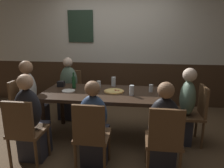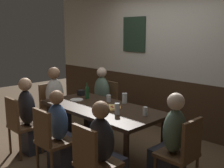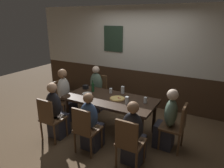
# 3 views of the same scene
# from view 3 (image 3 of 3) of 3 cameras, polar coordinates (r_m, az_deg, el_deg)

# --- Properties ---
(ground_plane) EXTENTS (12.00, 12.00, 0.00)m
(ground_plane) POSITION_cam_3_polar(r_m,az_deg,el_deg) (4.50, -0.53, -12.72)
(ground_plane) COLOR brown
(wall_back) EXTENTS (6.40, 0.13, 2.60)m
(wall_back) POSITION_cam_3_polar(r_m,az_deg,el_deg) (5.46, 7.98, 7.32)
(wall_back) COLOR #3D2819
(wall_back) RESTS_ON ground_plane
(dining_table) EXTENTS (1.86, 0.89, 0.74)m
(dining_table) POSITION_cam_3_polar(r_m,az_deg,el_deg) (4.20, -0.56, -4.92)
(dining_table) COLOR black
(dining_table) RESTS_ON ground_plane
(chair_left_near) EXTENTS (0.40, 0.40, 0.88)m
(chair_left_near) POSITION_cam_3_polar(r_m,az_deg,el_deg) (4.12, -16.78, -8.80)
(chair_left_near) COLOR brown
(chair_left_near) RESTS_ON ground_plane
(chair_head_east) EXTENTS (0.40, 0.40, 0.88)m
(chair_head_east) POSITION_cam_3_polar(r_m,az_deg,el_deg) (3.86, 17.47, -10.76)
(chair_head_east) COLOR brown
(chair_head_east) RESTS_ON ground_plane
(chair_right_near) EXTENTS (0.40, 0.40, 0.88)m
(chair_right_near) POSITION_cam_3_polar(r_m,az_deg,el_deg) (3.27, 4.74, -15.51)
(chair_right_near) COLOR brown
(chair_right_near) RESTS_ON ground_plane
(chair_left_far) EXTENTS (0.40, 0.40, 0.88)m
(chair_left_far) POSITION_cam_3_polar(r_m,az_deg,el_deg) (5.34, -3.67, -1.75)
(chair_left_far) COLOR brown
(chair_left_far) RESTS_ON ground_plane
(chair_head_west) EXTENTS (0.40, 0.40, 0.88)m
(chair_head_west) POSITION_cam_3_polar(r_m,az_deg,el_deg) (5.02, -14.11, -3.63)
(chair_head_west) COLOR brown
(chair_head_west) RESTS_ON ground_plane
(chair_mid_near) EXTENTS (0.40, 0.40, 0.88)m
(chair_mid_near) POSITION_cam_3_polar(r_m,az_deg,el_deg) (3.63, -7.40, -11.97)
(chair_mid_near) COLOR brown
(chair_mid_near) RESTS_ON ground_plane
(person_left_near) EXTENTS (0.34, 0.37, 1.15)m
(person_left_near) POSITION_cam_3_polar(r_m,az_deg,el_deg) (4.22, -15.20, -8.14)
(person_left_near) COLOR #2D2D38
(person_left_near) RESTS_ON ground_plane
(person_head_east) EXTENTS (0.37, 0.34, 1.14)m
(person_head_east) POSITION_cam_3_polar(r_m,az_deg,el_deg) (3.89, 15.08, -10.51)
(person_head_east) COLOR #2D2D38
(person_head_east) RESTS_ON ground_plane
(person_right_near) EXTENTS (0.34, 0.37, 1.11)m
(person_right_near) POSITION_cam_3_polar(r_m,az_deg,el_deg) (3.42, 5.90, -14.60)
(person_right_near) COLOR #2D2D38
(person_right_near) RESTS_ON ground_plane
(person_left_far) EXTENTS (0.34, 0.37, 1.17)m
(person_left_far) POSITION_cam_3_polar(r_m,az_deg,el_deg) (5.22, -4.63, -2.35)
(person_left_far) COLOR #2D2D38
(person_left_far) RESTS_ON ground_plane
(person_head_west) EXTENTS (0.37, 0.34, 1.20)m
(person_head_west) POSITION_cam_3_polar(r_m,az_deg,el_deg) (4.91, -12.74, -3.81)
(person_head_west) COLOR #2D2D38
(person_head_west) RESTS_ON ground_plane
(person_mid_near) EXTENTS (0.34, 0.37, 1.09)m
(person_mid_near) POSITION_cam_3_polar(r_m,az_deg,el_deg) (3.76, -5.87, -11.44)
(person_mid_near) COLOR #2D2D38
(person_mid_near) RESTS_ON ground_plane
(pizza) EXTENTS (0.30, 0.30, 0.03)m
(pizza) POSITION_cam_3_polar(r_m,az_deg,el_deg) (4.13, 1.48, -4.03)
(pizza) COLOR tan
(pizza) RESTS_ON dining_table
(beer_glass_tall) EXTENTS (0.07, 0.07, 0.11)m
(beer_glass_tall) POSITION_cam_3_polar(r_m,az_deg,el_deg) (4.43, -0.36, -1.93)
(beer_glass_tall) COLOR silver
(beer_glass_tall) RESTS_ON dining_table
(highball_clear) EXTENTS (0.06, 0.06, 0.11)m
(highball_clear) POSITION_cam_3_polar(r_m,az_deg,el_deg) (3.98, 9.22, -4.51)
(highball_clear) COLOR silver
(highball_clear) RESTS_ON dining_table
(pint_glass_stout) EXTENTS (0.07, 0.07, 0.15)m
(pint_glass_stout) POSITION_cam_3_polar(r_m,az_deg,el_deg) (3.88, 4.14, -4.72)
(pint_glass_stout) COLOR silver
(pint_glass_stout) RESTS_ON dining_table
(pint_glass_amber) EXTENTS (0.08, 0.08, 0.15)m
(pint_glass_amber) POSITION_cam_3_polar(r_m,az_deg,el_deg) (4.42, 2.97, -1.75)
(pint_glass_amber) COLOR silver
(pint_glass_amber) RESTS_ON dining_table
(beer_bottle_green) EXTENTS (0.06, 0.06, 0.26)m
(beer_bottle_green) POSITION_cam_3_polar(r_m,az_deg,el_deg) (4.53, -5.34, -0.86)
(beer_bottle_green) COLOR #194723
(beer_bottle_green) RESTS_ON dining_table
(plate_white_large) EXTENTS (0.21, 0.21, 0.01)m
(plate_white_large) POSITION_cam_3_polar(r_m,az_deg,el_deg) (4.43, -6.99, -2.66)
(plate_white_large) COLOR white
(plate_white_large) RESTS_ON dining_table
(condiment_caddy) EXTENTS (0.11, 0.09, 0.09)m
(condiment_caddy) POSITION_cam_3_polar(r_m,az_deg,el_deg) (4.73, -7.34, -0.83)
(condiment_caddy) COLOR black
(condiment_caddy) RESTS_ON dining_table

